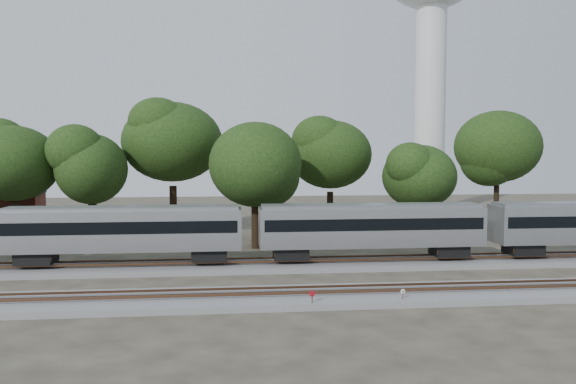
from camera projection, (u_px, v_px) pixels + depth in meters
name	position (u px, v px, depth m)	size (l,w,h in m)	color
ground	(270.00, 286.00, 38.49)	(160.00, 160.00, 0.00)	#383328
track_far	(265.00, 265.00, 44.42)	(160.00, 5.00, 0.73)	slate
track_near	(275.00, 298.00, 34.50)	(160.00, 5.00, 0.73)	slate
switch_stand_red	(312.00, 297.00, 32.55)	(0.36, 0.08, 1.13)	#512D19
switch_stand_white	(403.00, 295.00, 33.46)	(0.31, 0.12, 1.00)	#512D19
switch_lever	(351.00, 301.00, 33.85)	(0.50, 0.30, 0.30)	#512D19
tree_1	(13.00, 163.00, 54.21)	(8.24, 8.24, 11.61)	black
tree_2	(92.00, 169.00, 54.90)	(7.65, 7.65, 10.79)	black
tree_3	(172.00, 142.00, 60.31)	(10.44, 10.44, 14.72)	black
tree_4	(255.00, 165.00, 53.08)	(8.13, 8.13, 11.47)	black
tree_5	(330.00, 155.00, 61.70)	(9.07, 9.07, 12.78)	black
tree_6	(419.00, 177.00, 56.27)	(6.84, 6.84, 9.64)	black
tree_7	(498.00, 147.00, 65.81)	(9.99, 9.99, 14.09)	black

